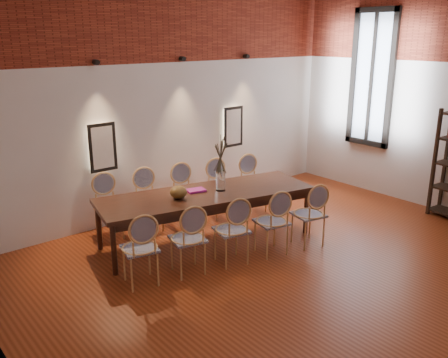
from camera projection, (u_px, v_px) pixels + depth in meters
floor at (334, 286)px, 5.79m from camera, size 7.00×7.00×0.02m
wall_back at (169, 93)px, 7.81m from camera, size 7.00×0.10×4.00m
wall_left at (9, 187)px, 3.04m from camera, size 0.10×7.00×4.00m
brick_band_back at (168, 13)px, 7.40m from camera, size 7.00×0.02×1.50m
niche_left at (102, 147)px, 7.15m from camera, size 0.36×0.06×0.66m
niche_right at (232, 127)px, 8.74m from camera, size 0.36×0.06×0.66m
spot_fixture_left at (96, 62)px, 6.76m from camera, size 0.08×0.10×0.08m
spot_fixture_mid at (182, 59)px, 7.68m from camera, size 0.08×0.10×0.08m
spot_fixture_right at (246, 56)px, 8.53m from camera, size 0.08×0.10×0.08m
window_glass at (372, 78)px, 8.74m from camera, size 0.02×0.78×2.38m
window_frame at (372, 79)px, 8.73m from camera, size 0.08×0.90×2.50m
window_mullion at (372, 79)px, 8.73m from camera, size 0.06×0.06×2.40m
dining_table at (207, 217)px, 6.93m from camera, size 3.26×1.67×0.75m
chair_near_a at (140, 248)px, 5.70m from camera, size 0.53×0.53×0.94m
chair_near_b at (188, 239)px, 5.97m from camera, size 0.53×0.53×0.94m
chair_near_c at (231, 230)px, 6.23m from camera, size 0.53×0.53×0.94m
chair_near_d at (271, 222)px, 6.50m from camera, size 0.53×0.53×0.94m
chair_near_e at (308, 214)px, 6.77m from camera, size 0.53×0.53×0.94m
chair_far_a at (108, 208)px, 7.03m from camera, size 0.53×0.53×0.94m
chair_far_b at (149, 201)px, 7.30m from camera, size 0.53×0.53×0.94m
chair_far_c at (186, 195)px, 7.57m from camera, size 0.53×0.53×0.94m
chair_far_d at (221, 190)px, 7.83m from camera, size 0.53×0.53×0.94m
chair_far_e at (253, 185)px, 8.10m from camera, size 0.53×0.53×0.94m
vase at (221, 181)px, 6.87m from camera, size 0.14×0.14×0.30m
dried_branches at (221, 150)px, 6.74m from camera, size 0.50×0.50×0.70m
bowl at (178, 192)px, 6.56m from camera, size 0.24×0.24×0.18m
book at (196, 190)px, 6.87m from camera, size 0.29×0.23×0.03m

